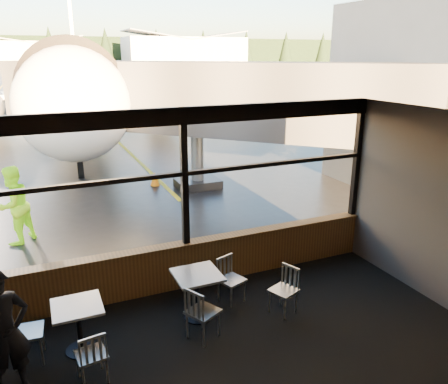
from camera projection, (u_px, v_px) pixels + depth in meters
ground_plane at (37, 71)px, 113.53m from camera, size 520.00×520.00×0.00m
ceiling at (265, 135)px, 4.98m from camera, size 8.00×6.00×0.04m
window_sill at (187, 265)px, 8.52m from camera, size 8.00×0.28×0.90m
window_header at (183, 116)px, 7.64m from camera, size 8.00×0.18×0.30m
mullion_centre at (184, 179)px, 7.99m from camera, size 0.12×0.12×2.60m
mullion_right at (357, 159)px, 9.49m from camera, size 0.12×0.12×2.60m
window_transom at (184, 174)px, 7.96m from camera, size 8.00×0.10×0.08m
airliner at (71, 38)px, 25.09m from camera, size 31.86×36.96×10.46m
jet_bridge at (236, 121)px, 14.14m from camera, size 8.62×10.53×4.60m
cafe_table_near at (198, 296)px, 7.49m from camera, size 0.77×0.77×0.84m
cafe_table_mid at (79, 328)px, 6.64m from camera, size 0.72×0.72×0.80m
chair_near_e at (283, 291)px, 7.61m from camera, size 0.61×0.61×0.87m
chair_near_w at (203, 312)px, 6.93m from camera, size 0.69×0.69×0.93m
chair_near_n at (232, 280)px, 7.97m from camera, size 0.60×0.60×0.87m
chair_mid_s at (91, 355)px, 6.02m from camera, size 0.51×0.51×0.84m
chair_mid_w at (27, 333)px, 6.40m from camera, size 0.56×0.56×0.95m
passenger at (4, 334)px, 5.67m from camera, size 0.76×0.61×1.82m
ground_crew at (14, 205)px, 10.36m from camera, size 1.16×1.16×1.90m
cone_nose at (155, 179)px, 15.19m from camera, size 0.34×0.34×0.47m
hangar_mid at (32, 52)px, 168.83m from camera, size 38.00×15.00×10.00m
hangar_right at (185, 50)px, 185.24m from camera, size 50.00×20.00×12.00m
fuel_tank_c at (3, 58)px, 163.01m from camera, size 8.00×8.00×6.00m
treeline at (31, 50)px, 190.38m from camera, size 360.00×3.00×12.00m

